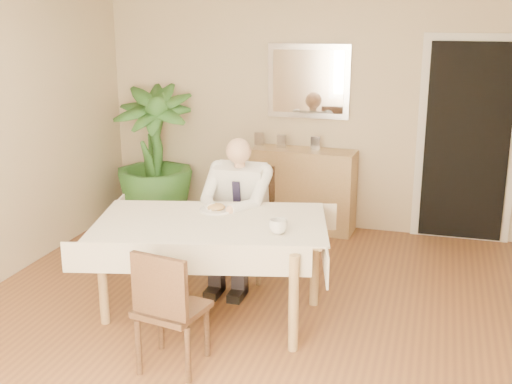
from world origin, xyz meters
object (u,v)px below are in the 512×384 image
(coffee_mug, at_px, (278,226))
(sideboard, at_px, (303,190))
(seated_man, at_px, (236,206))
(dining_table, at_px, (211,232))
(chair_far, at_px, (246,214))
(potted_palm, at_px, (154,156))
(chair_near, at_px, (167,305))

(coffee_mug, bearing_deg, sideboard, 97.56)
(seated_man, relative_size, coffee_mug, 9.66)
(dining_table, xyz_separation_m, seated_man, (0.00, 0.59, 0.02))
(dining_table, xyz_separation_m, chair_far, (-0.00, 0.89, -0.13))
(chair_far, height_order, potted_palm, potted_palm)
(chair_far, bearing_deg, dining_table, -93.12)
(chair_far, relative_size, sideboard, 0.88)
(chair_near, xyz_separation_m, sideboard, (0.23, 3.00, -0.03))
(coffee_mug, bearing_deg, potted_palm, 132.88)
(coffee_mug, relative_size, sideboard, 0.12)
(dining_table, height_order, seated_man, seated_man)
(dining_table, relative_size, chair_near, 2.33)
(chair_far, relative_size, coffee_mug, 7.36)
(dining_table, relative_size, seated_man, 1.56)
(chair_near, xyz_separation_m, seated_man, (-0.01, 1.44, 0.23))
(chair_near, distance_m, potted_palm, 3.08)
(seated_man, height_order, sideboard, seated_man)
(chair_far, bearing_deg, seated_man, -93.12)
(chair_far, distance_m, coffee_mug, 1.18)
(potted_palm, bearing_deg, seated_man, -44.39)
(potted_palm, bearing_deg, chair_far, -37.25)
(seated_man, xyz_separation_m, potted_palm, (-1.34, 1.31, 0.06))
(chair_far, bearing_deg, coffee_mug, -64.77)
(sideboard, bearing_deg, seated_man, -95.40)
(dining_table, distance_m, sideboard, 2.18)
(sideboard, distance_m, potted_palm, 1.63)
(seated_man, bearing_deg, chair_far, 90.00)
(potted_palm, bearing_deg, dining_table, -54.87)
(seated_man, height_order, coffee_mug, seated_man)
(dining_table, distance_m, chair_near, 0.87)
(chair_far, relative_size, potted_palm, 0.63)
(chair_far, xyz_separation_m, sideboard, (0.24, 1.26, -0.10))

